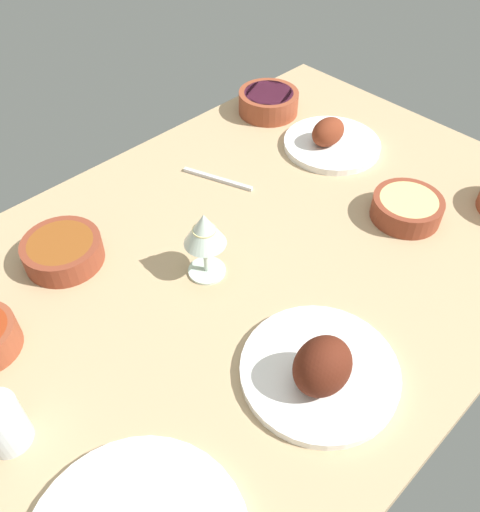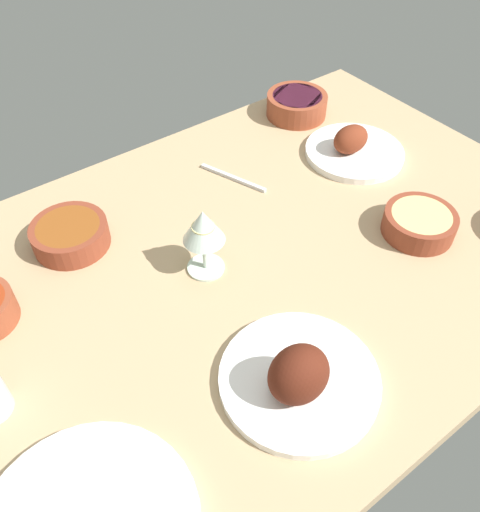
{
  "view_description": "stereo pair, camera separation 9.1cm",
  "coord_description": "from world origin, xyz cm",
  "px_view_note": "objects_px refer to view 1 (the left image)",
  "views": [
    {
      "loc": [
        -47.96,
        -49.23,
        76.68
      ],
      "look_at": [
        0.0,
        0.0,
        6.0
      ],
      "focal_mm": 37.27,
      "sensor_mm": 36.0,
      "label": 1
    },
    {
      "loc": [
        -41.02,
        -55.15,
        76.68
      ],
      "look_at": [
        0.0,
        0.0,
        6.0
      ],
      "focal_mm": 37.27,
      "sensor_mm": 36.0,
      "label": 2
    }
  ],
  "objects_px": {
    "wine_glass": "(204,233)",
    "bowl_soup": "(63,250)",
    "bowl_onions": "(268,101)",
    "water_tumbler": "(2,424)",
    "plate_center_main": "(321,369)",
    "bowl_potatoes": "(407,207)",
    "fork_loose": "(218,179)",
    "plate_far_side": "(331,141)"
  },
  "relations": [
    {
      "from": "wine_glass",
      "to": "fork_loose",
      "type": "relative_size",
      "value": 0.83
    },
    {
      "from": "wine_glass",
      "to": "plate_far_side",
      "type": "bearing_deg",
      "value": 11.28
    },
    {
      "from": "plate_center_main",
      "to": "fork_loose",
      "type": "bearing_deg",
      "value": 64.64
    },
    {
      "from": "plate_center_main",
      "to": "bowl_potatoes",
      "type": "bearing_deg",
      "value": 16.26
    },
    {
      "from": "plate_far_side",
      "to": "fork_loose",
      "type": "bearing_deg",
      "value": 161.48
    },
    {
      "from": "water_tumbler",
      "to": "plate_center_main",
      "type": "bearing_deg",
      "value": -32.32
    },
    {
      "from": "bowl_onions",
      "to": "water_tumbler",
      "type": "bearing_deg",
      "value": -158.58
    },
    {
      "from": "plate_center_main",
      "to": "bowl_soup",
      "type": "xyz_separation_m",
      "value": [
        -0.14,
        0.5,
        -0.0
      ]
    },
    {
      "from": "plate_center_main",
      "to": "bowl_potatoes",
      "type": "height_order",
      "value": "plate_center_main"
    },
    {
      "from": "bowl_soup",
      "to": "plate_far_side",
      "type": "bearing_deg",
      "value": -9.94
    },
    {
      "from": "bowl_soup",
      "to": "wine_glass",
      "type": "relative_size",
      "value": 1.05
    },
    {
      "from": "plate_far_side",
      "to": "wine_glass",
      "type": "bearing_deg",
      "value": -168.72
    },
    {
      "from": "plate_far_side",
      "to": "wine_glass",
      "type": "distance_m",
      "value": 0.49
    },
    {
      "from": "plate_center_main",
      "to": "bowl_onions",
      "type": "bearing_deg",
      "value": 49.34
    },
    {
      "from": "bowl_potatoes",
      "to": "fork_loose",
      "type": "xyz_separation_m",
      "value": [
        -0.19,
        0.36,
        -0.02
      ]
    },
    {
      "from": "plate_far_side",
      "to": "bowl_onions",
      "type": "distance_m",
      "value": 0.21
    },
    {
      "from": "bowl_soup",
      "to": "water_tumbler",
      "type": "bearing_deg",
      "value": -133.82
    },
    {
      "from": "bowl_soup",
      "to": "fork_loose",
      "type": "xyz_separation_m",
      "value": [
        0.37,
        -0.02,
        -0.02
      ]
    },
    {
      "from": "plate_center_main",
      "to": "wine_glass",
      "type": "distance_m",
      "value": 0.3
    },
    {
      "from": "plate_far_side",
      "to": "bowl_onions",
      "type": "height_order",
      "value": "plate_far_side"
    },
    {
      "from": "plate_center_main",
      "to": "bowl_potatoes",
      "type": "relative_size",
      "value": 1.76
    },
    {
      "from": "bowl_soup",
      "to": "bowl_onions",
      "type": "bearing_deg",
      "value": 8.62
    },
    {
      "from": "bowl_soup",
      "to": "water_tumbler",
      "type": "relative_size",
      "value": 1.71
    },
    {
      "from": "wine_glass",
      "to": "bowl_onions",
      "type": "bearing_deg",
      "value": 32.34
    },
    {
      "from": "bowl_potatoes",
      "to": "fork_loose",
      "type": "bearing_deg",
      "value": 118.38
    },
    {
      "from": "plate_center_main",
      "to": "bowl_onions",
      "type": "height_order",
      "value": "plate_center_main"
    },
    {
      "from": "water_tumbler",
      "to": "fork_loose",
      "type": "bearing_deg",
      "value": 20.8
    },
    {
      "from": "bowl_onions",
      "to": "bowl_potatoes",
      "type": "bearing_deg",
      "value": -101.3
    },
    {
      "from": "bowl_soup",
      "to": "water_tumbler",
      "type": "distance_m",
      "value": 0.35
    },
    {
      "from": "bowl_potatoes",
      "to": "plate_center_main",
      "type": "bearing_deg",
      "value": -163.74
    },
    {
      "from": "plate_far_side",
      "to": "fork_loose",
      "type": "height_order",
      "value": "plate_far_side"
    },
    {
      "from": "bowl_onions",
      "to": "fork_loose",
      "type": "distance_m",
      "value": 0.31
    },
    {
      "from": "plate_far_side",
      "to": "fork_loose",
      "type": "relative_size",
      "value": 1.36
    },
    {
      "from": "bowl_soup",
      "to": "plate_center_main",
      "type": "bearing_deg",
      "value": -73.94
    },
    {
      "from": "bowl_soup",
      "to": "wine_glass",
      "type": "xyz_separation_m",
      "value": [
        0.17,
        -0.21,
        0.07
      ]
    },
    {
      "from": "fork_loose",
      "to": "bowl_soup",
      "type": "bearing_deg",
      "value": -113.54
    },
    {
      "from": "water_tumbler",
      "to": "bowl_potatoes",
      "type": "bearing_deg",
      "value": -8.66
    },
    {
      "from": "wine_glass",
      "to": "bowl_soup",
      "type": "bearing_deg",
      "value": 129.48
    },
    {
      "from": "bowl_potatoes",
      "to": "wine_glass",
      "type": "distance_m",
      "value": 0.43
    },
    {
      "from": "bowl_onions",
      "to": "water_tumbler",
      "type": "relative_size",
      "value": 1.78
    },
    {
      "from": "bowl_onions",
      "to": "plate_center_main",
      "type": "bearing_deg",
      "value": -130.66
    },
    {
      "from": "bowl_onions",
      "to": "wine_glass",
      "type": "xyz_separation_m",
      "value": [
        -0.49,
        -0.31,
        0.07
      ]
    }
  ]
}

